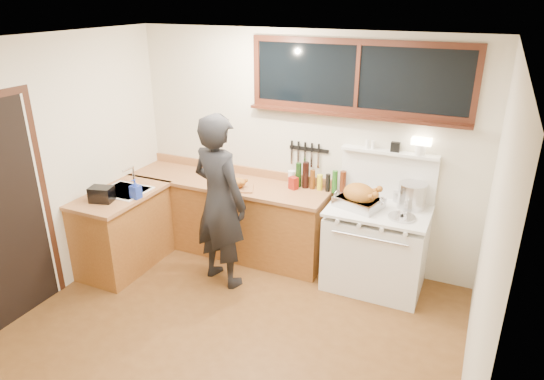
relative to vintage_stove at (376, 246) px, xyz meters
The scene contains 20 objects.
ground_plane 1.79m from the vintage_stove, 125.36° to the right, with size 4.00×3.50×0.02m, color #593517.
room_shell 2.10m from the vintage_stove, 125.36° to the right, with size 4.10×3.60×2.65m.
counter_back 1.80m from the vintage_stove, behind, with size 2.44×0.64×1.00m.
counter_left 2.81m from the vintage_stove, 163.77° to the right, with size 0.64×1.09×0.90m.
sink_unit 2.80m from the vintage_stove, 165.17° to the right, with size 0.50×0.45×0.37m.
vintage_stove is the anchor object (origin of this frame).
back_window 1.67m from the vintage_stove, 142.49° to the left, with size 2.32×0.13×0.77m.
left_doorway 3.63m from the vintage_stove, 146.76° to the right, with size 0.02×1.04×2.17m.
knife_strip 1.29m from the vintage_stove, 160.78° to the left, with size 0.46×0.03×0.28m.
man 1.71m from the vintage_stove, 158.88° to the right, with size 0.78×0.62×1.87m.
soap_bottle 2.62m from the vintage_stove, 161.53° to the right, with size 0.10×0.11×0.22m.
toaster 2.94m from the vintage_stove, 159.10° to the right, with size 0.27×0.22×0.16m.
cutting_board 1.65m from the vintage_stove, behind, with size 0.43×0.38×0.13m.
roast_turkey 0.57m from the vintage_stove, 167.01° to the right, with size 0.53×0.45×0.25m.
stockpot 0.65m from the vintage_stove, 28.01° to the left, with size 0.33×0.33×0.26m.
saucepan 0.57m from the vintage_stove, 61.24° to the left, with size 0.18×0.27×0.11m.
pot_lid 0.53m from the vintage_stove, 29.36° to the right, with size 0.32×0.32×0.04m.
coffee_tin 1.13m from the vintage_stove, behind, with size 0.12×0.11×0.14m.
pitcher 1.23m from the vintage_stove, 166.04° to the left, with size 0.08×0.08×0.15m.
bottle_cluster 0.95m from the vintage_stove, 163.46° to the left, with size 0.58×0.07×0.30m.
Camera 1 is at (1.86, -3.14, 2.94)m, focal length 32.00 mm.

